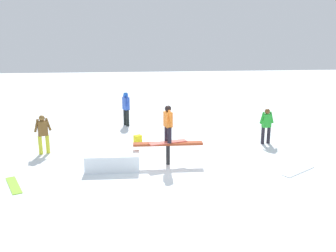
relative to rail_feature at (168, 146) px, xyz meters
name	(u,v)px	position (x,y,z in m)	size (l,w,h in m)	color
ground_plane	(168,164)	(0.00, 0.00, -0.67)	(60.00, 60.00, 0.00)	white
rail_feature	(168,146)	(0.00, 0.00, 0.00)	(2.43, 0.32, 0.80)	black
snow_kicker_ramp	(113,158)	(-1.91, 0.03, -0.40)	(1.80, 1.50, 0.56)	white
main_rider_on_rail	(168,124)	(0.00, 0.00, 0.78)	(1.37, 0.77, 1.32)	#E46154
bystander_green	(266,124)	(4.29, 2.09, 0.16)	(0.65, 0.26, 1.48)	#26222B
bystander_brown	(43,132)	(-4.60, 1.63, 0.17)	(0.63, 0.33, 1.51)	#CED22E
bystander_blue	(126,107)	(-1.51, 5.69, 0.26)	(0.38, 0.64, 1.66)	black
loose_snowboard_white	(299,171)	(4.29, -1.13, -0.66)	(1.49, 0.28, 0.02)	white
loose_snowboard_lime	(14,185)	(-4.87, -1.40, -0.66)	(1.45, 0.28, 0.02)	#97DF3B
backpack_on_snow	(138,139)	(-1.01, 2.65, -0.50)	(0.30, 0.22, 0.34)	yellow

